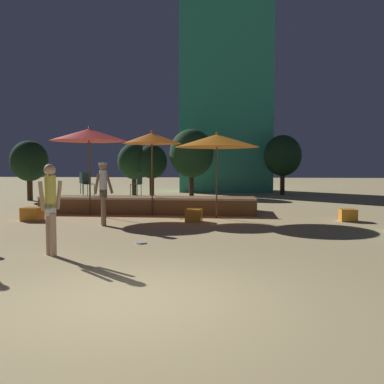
{
  "coord_description": "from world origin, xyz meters",
  "views": [
    {
      "loc": [
        1.44,
        -5.45,
        1.79
      ],
      "look_at": [
        0.0,
        7.93,
        0.97
      ],
      "focal_mm": 40.0,
      "sensor_mm": 36.0,
      "label": 1
    }
  ],
  "objects_px": {
    "patio_umbrella_2": "(152,138)",
    "person_2": "(50,205)",
    "frisbee_disc": "(141,243)",
    "background_tree_2": "(283,156)",
    "patio_umbrella_1": "(217,141)",
    "cube_seat_4": "(194,216)",
    "person_3": "(103,189)",
    "cube_seat_3": "(32,214)",
    "bistro_chair_2": "(83,181)",
    "background_tree_4": "(29,161)",
    "background_tree_3": "(191,153)",
    "background_tree_0": "(152,162)",
    "bistro_chair_1": "(138,182)",
    "background_tree_1": "(134,161)",
    "cube_seat_2": "(348,215)",
    "bistro_chair_0": "(88,182)",
    "patio_umbrella_0": "(89,135)"
  },
  "relations": [
    {
      "from": "bistro_chair_1",
      "to": "background_tree_1",
      "type": "distance_m",
      "value": 9.82
    },
    {
      "from": "patio_umbrella_2",
      "to": "background_tree_1",
      "type": "bearing_deg",
      "value": 107.19
    },
    {
      "from": "cube_seat_3",
      "to": "background_tree_0",
      "type": "xyz_separation_m",
      "value": [
        1.5,
        12.21,
        1.82
      ]
    },
    {
      "from": "patio_umbrella_2",
      "to": "person_2",
      "type": "xyz_separation_m",
      "value": [
        -0.64,
        -6.98,
        -1.75
      ]
    },
    {
      "from": "patio_umbrella_2",
      "to": "background_tree_0",
      "type": "xyz_separation_m",
      "value": [
        -2.13,
        10.4,
        -0.73
      ]
    },
    {
      "from": "bistro_chair_2",
      "to": "person_2",
      "type": "bearing_deg",
      "value": 159.23
    },
    {
      "from": "cube_seat_3",
      "to": "bistro_chair_2",
      "type": "bearing_deg",
      "value": 84.27
    },
    {
      "from": "frisbee_disc",
      "to": "person_3",
      "type": "bearing_deg",
      "value": 122.72
    },
    {
      "from": "patio_umbrella_2",
      "to": "cube_seat_3",
      "type": "xyz_separation_m",
      "value": [
        -3.63,
        -1.81,
        -2.55
      ]
    },
    {
      "from": "patio_umbrella_2",
      "to": "frisbee_disc",
      "type": "xyz_separation_m",
      "value": [
        0.85,
        -5.5,
        -2.75
      ]
    },
    {
      "from": "cube_seat_3",
      "to": "cube_seat_4",
      "type": "xyz_separation_m",
      "value": [
        5.3,
        0.24,
        -0.01
      ]
    },
    {
      "from": "cube_seat_2",
      "to": "person_2",
      "type": "distance_m",
      "value": 9.53
    },
    {
      "from": "cube_seat_3",
      "to": "bistro_chair_0",
      "type": "distance_m",
      "value": 3.21
    },
    {
      "from": "patio_umbrella_1",
      "to": "person_3",
      "type": "height_order",
      "value": "patio_umbrella_1"
    },
    {
      "from": "bistro_chair_1",
      "to": "background_tree_0",
      "type": "xyz_separation_m",
      "value": [
        -1.36,
        9.36,
        0.86
      ]
    },
    {
      "from": "background_tree_1",
      "to": "bistro_chair_0",
      "type": "bearing_deg",
      "value": -87.25
    },
    {
      "from": "cube_seat_4",
      "to": "background_tree_3",
      "type": "height_order",
      "value": "background_tree_3"
    },
    {
      "from": "bistro_chair_2",
      "to": "bistro_chair_1",
      "type": "bearing_deg",
      "value": -145.22
    },
    {
      "from": "person_3",
      "to": "background_tree_3",
      "type": "relative_size",
      "value": 0.48
    },
    {
      "from": "background_tree_2",
      "to": "background_tree_3",
      "type": "bearing_deg",
      "value": -167.62
    },
    {
      "from": "person_3",
      "to": "background_tree_3",
      "type": "height_order",
      "value": "background_tree_3"
    },
    {
      "from": "patio_umbrella_2",
      "to": "cube_seat_2",
      "type": "bearing_deg",
      "value": -7.45
    },
    {
      "from": "background_tree_2",
      "to": "background_tree_3",
      "type": "relative_size",
      "value": 0.92
    },
    {
      "from": "background_tree_1",
      "to": "background_tree_3",
      "type": "relative_size",
      "value": 0.8
    },
    {
      "from": "person_2",
      "to": "background_tree_3",
      "type": "bearing_deg",
      "value": -51.84
    },
    {
      "from": "bistro_chair_1",
      "to": "background_tree_2",
      "type": "xyz_separation_m",
      "value": [
        6.55,
        10.48,
        1.23
      ]
    },
    {
      "from": "person_3",
      "to": "cube_seat_3",
      "type": "bearing_deg",
      "value": 46.12
    },
    {
      "from": "patio_umbrella_0",
      "to": "person_3",
      "type": "xyz_separation_m",
      "value": [
        1.34,
        -2.59,
        -1.79
      ]
    },
    {
      "from": "patio_umbrella_1",
      "to": "bistro_chair_2",
      "type": "distance_m",
      "value": 6.26
    },
    {
      "from": "patio_umbrella_1",
      "to": "bistro_chair_2",
      "type": "height_order",
      "value": "patio_umbrella_1"
    },
    {
      "from": "person_3",
      "to": "background_tree_4",
      "type": "relative_size",
      "value": 0.61
    },
    {
      "from": "bistro_chair_0",
      "to": "frisbee_disc",
      "type": "distance_m",
      "value": 7.66
    },
    {
      "from": "patio_umbrella_1",
      "to": "person_2",
      "type": "xyz_separation_m",
      "value": [
        -2.99,
        -6.46,
        -1.62
      ]
    },
    {
      "from": "bistro_chair_1",
      "to": "bistro_chair_2",
      "type": "height_order",
      "value": "same"
    },
    {
      "from": "bistro_chair_0",
      "to": "background_tree_0",
      "type": "xyz_separation_m",
      "value": [
        0.67,
        9.27,
        0.86
      ]
    },
    {
      "from": "cube_seat_3",
      "to": "background_tree_2",
      "type": "bearing_deg",
      "value": 54.78
    },
    {
      "from": "person_2",
      "to": "bistro_chair_1",
      "type": "relative_size",
      "value": 2.03
    },
    {
      "from": "patio_umbrella_1",
      "to": "background_tree_2",
      "type": "bearing_deg",
      "value": 74.08
    },
    {
      "from": "frisbee_disc",
      "to": "background_tree_2",
      "type": "distance_m",
      "value": 17.89
    },
    {
      "from": "background_tree_2",
      "to": "background_tree_4",
      "type": "relative_size",
      "value": 1.19
    },
    {
      "from": "frisbee_disc",
      "to": "cube_seat_2",
      "type": "bearing_deg",
      "value": 38.76
    },
    {
      "from": "patio_umbrella_1",
      "to": "frisbee_disc",
      "type": "height_order",
      "value": "patio_umbrella_1"
    },
    {
      "from": "cube_seat_3",
      "to": "background_tree_2",
      "type": "relative_size",
      "value": 0.16
    },
    {
      "from": "patio_umbrella_1",
      "to": "cube_seat_4",
      "type": "height_order",
      "value": "patio_umbrella_1"
    },
    {
      "from": "frisbee_disc",
      "to": "patio_umbrella_2",
      "type": "bearing_deg",
      "value": 98.81
    },
    {
      "from": "bistro_chair_2",
      "to": "background_tree_0",
      "type": "xyz_separation_m",
      "value": [
        1.13,
        8.55,
        0.86
      ]
    },
    {
      "from": "bistro_chair_2",
      "to": "background_tree_4",
      "type": "relative_size",
      "value": 0.29
    },
    {
      "from": "cube_seat_3",
      "to": "background_tree_0",
      "type": "distance_m",
      "value": 12.44
    },
    {
      "from": "patio_umbrella_2",
      "to": "background_tree_2",
      "type": "bearing_deg",
      "value": 63.36
    },
    {
      "from": "person_3",
      "to": "bistro_chair_1",
      "type": "xyz_separation_m",
      "value": [
        0.16,
        3.77,
        0.07
      ]
    }
  ]
}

